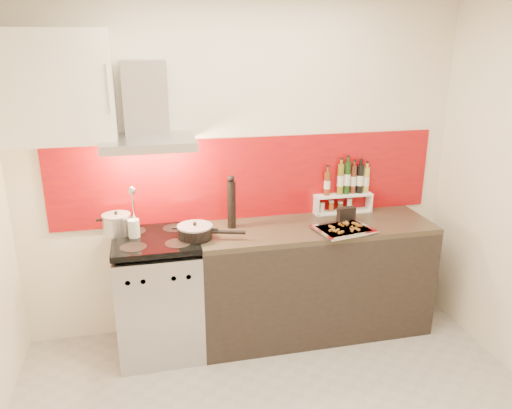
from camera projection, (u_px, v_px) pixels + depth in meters
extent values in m
cube|color=silver|center=(243.00, 168.00, 3.83)|extent=(3.40, 0.02, 2.60)
cube|color=maroon|center=(250.00, 178.00, 3.86)|extent=(3.00, 0.02, 0.64)
cube|color=#B7B7BA|center=(159.00, 299.00, 3.69)|extent=(0.60, 0.60, 0.84)
cube|color=black|center=(162.00, 330.00, 3.45)|extent=(0.50, 0.02, 0.40)
cube|color=#B7B7BA|center=(158.00, 279.00, 3.32)|extent=(0.56, 0.02, 0.12)
cube|color=#FF190C|center=(158.00, 280.00, 3.32)|extent=(0.10, 0.01, 0.04)
cube|color=black|center=(155.00, 240.00, 3.54)|extent=(0.60, 0.60, 0.04)
cube|color=black|center=(313.00, 281.00, 3.94)|extent=(1.80, 0.60, 0.86)
cube|color=#2F271C|center=(316.00, 227.00, 3.80)|extent=(1.80, 0.60, 0.04)
cube|color=#B7B7BA|center=(149.00, 142.00, 3.37)|extent=(0.62, 0.50, 0.06)
cube|color=#B7B7BA|center=(145.00, 98.00, 3.42)|extent=(0.30, 0.18, 0.50)
sphere|color=#FFD18C|center=(126.00, 149.00, 3.35)|extent=(0.07, 0.07, 0.07)
sphere|color=#FFD18C|center=(171.00, 147.00, 3.41)|extent=(0.07, 0.07, 0.07)
cube|color=white|center=(57.00, 87.00, 3.20)|extent=(0.70, 0.35, 0.72)
cylinder|color=#B7B7BA|center=(117.00, 225.00, 3.56)|extent=(0.20, 0.20, 0.14)
cylinder|color=#99999E|center=(116.00, 215.00, 3.54)|extent=(0.20, 0.20, 0.01)
sphere|color=black|center=(116.00, 213.00, 3.54)|extent=(0.03, 0.03, 0.03)
cylinder|color=black|center=(195.00, 232.00, 3.52)|extent=(0.24, 0.24, 0.08)
cylinder|color=#99999E|center=(195.00, 226.00, 3.50)|extent=(0.25, 0.25, 0.01)
sphere|color=black|center=(195.00, 224.00, 3.50)|extent=(0.03, 0.03, 0.03)
cylinder|color=black|center=(229.00, 232.00, 3.50)|extent=(0.23, 0.10, 0.03)
cylinder|color=silver|center=(134.00, 229.00, 3.52)|extent=(0.08, 0.08, 0.14)
cylinder|color=silver|center=(133.00, 205.00, 3.46)|extent=(0.01, 0.07, 0.26)
sphere|color=silver|center=(132.00, 190.00, 3.37)|extent=(0.06, 0.06, 0.06)
cylinder|color=black|center=(231.00, 205.00, 3.69)|extent=(0.06, 0.06, 0.36)
sphere|color=black|center=(231.00, 179.00, 3.62)|extent=(0.05, 0.05, 0.05)
cube|color=white|center=(342.00, 211.00, 4.07)|extent=(0.48, 0.13, 0.01)
cube|color=white|center=(316.00, 205.00, 4.00)|extent=(0.01, 0.13, 0.13)
cube|color=white|center=(368.00, 201.00, 4.10)|extent=(0.02, 0.13, 0.13)
cube|color=white|center=(343.00, 195.00, 4.03)|extent=(0.48, 0.13, 0.02)
cylinder|color=#642C11|center=(327.00, 183.00, 3.97)|extent=(0.05, 0.05, 0.19)
cylinder|color=brown|center=(340.00, 179.00, 3.98)|extent=(0.05, 0.05, 0.25)
cylinder|color=black|center=(347.00, 178.00, 3.99)|extent=(0.05, 0.05, 0.26)
cylinder|color=#512315|center=(353.00, 180.00, 4.01)|extent=(0.04, 0.04, 0.23)
cylinder|color=black|center=(360.00, 179.00, 4.02)|extent=(0.06, 0.06, 0.23)
cylinder|color=#9E9839|center=(366.00, 180.00, 4.04)|extent=(0.05, 0.05, 0.21)
cylinder|color=beige|center=(322.00, 208.00, 4.03)|extent=(0.04, 0.04, 0.06)
cylinder|color=#A24F1B|center=(331.00, 207.00, 4.04)|extent=(0.04, 0.04, 0.07)
cylinder|color=brown|center=(340.00, 207.00, 4.06)|extent=(0.04, 0.04, 0.06)
cylinder|color=white|center=(349.00, 205.00, 4.07)|extent=(0.04, 0.04, 0.08)
cube|color=black|center=(346.00, 215.00, 3.84)|extent=(0.14, 0.07, 0.12)
cube|color=silver|center=(343.00, 230.00, 3.66)|extent=(0.43, 0.36, 0.01)
cube|color=silver|center=(343.00, 229.00, 3.66)|extent=(0.46, 0.38, 0.01)
cube|color=red|center=(343.00, 229.00, 3.66)|extent=(0.39, 0.31, 0.01)
cube|color=brown|center=(332.00, 230.00, 3.61)|extent=(0.05, 0.04, 0.01)
cube|color=brown|center=(342.00, 224.00, 3.73)|extent=(0.05, 0.02, 0.01)
cube|color=brown|center=(357.00, 229.00, 3.62)|extent=(0.03, 0.05, 0.01)
cube|color=brown|center=(337.00, 230.00, 3.60)|extent=(0.05, 0.04, 0.01)
cube|color=brown|center=(355.00, 224.00, 3.73)|extent=(0.04, 0.05, 0.01)
cube|color=brown|center=(347.00, 223.00, 3.75)|extent=(0.02, 0.05, 0.01)
cube|color=brown|center=(346.00, 224.00, 3.73)|extent=(0.03, 0.05, 0.01)
cube|color=brown|center=(353.00, 230.00, 3.61)|extent=(0.04, 0.05, 0.01)
cube|color=brown|center=(359.00, 225.00, 3.69)|extent=(0.05, 0.02, 0.01)
cube|color=brown|center=(334.00, 230.00, 3.61)|extent=(0.03, 0.05, 0.01)
cube|color=brown|center=(341.00, 232.00, 3.56)|extent=(0.05, 0.04, 0.01)
cube|color=brown|center=(351.00, 229.00, 3.63)|extent=(0.03, 0.05, 0.01)
cube|color=brown|center=(352.00, 228.00, 3.65)|extent=(0.04, 0.05, 0.01)
cube|color=brown|center=(332.00, 227.00, 3.67)|extent=(0.04, 0.05, 0.01)
cube|color=brown|center=(342.00, 225.00, 3.71)|extent=(0.02, 0.05, 0.01)
cube|color=brown|center=(342.00, 225.00, 3.71)|extent=(0.02, 0.05, 0.01)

